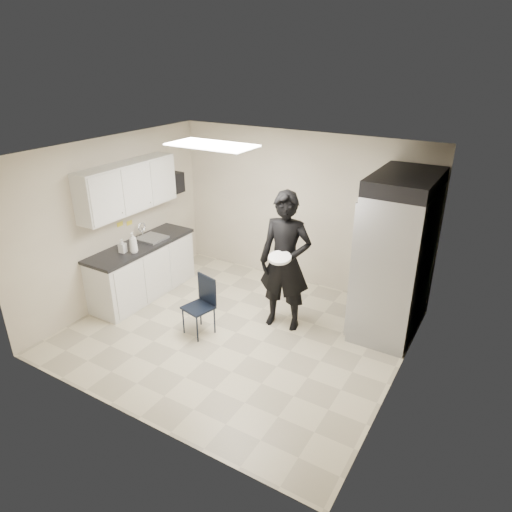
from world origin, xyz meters
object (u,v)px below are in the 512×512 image
Objects in this scene: folding_chair at (198,308)px; man_tuxedo at (285,262)px; commercial_fridge at (395,262)px; lower_counter at (143,271)px.

man_tuxedo is at bearing 55.43° from folding_chair.
folding_chair is at bearing -145.78° from commercial_fridge.
commercial_fridge reaches higher than folding_chair.
lower_counter is 1.57m from folding_chair.
commercial_fridge is 2.52× the size of folding_chair.
lower_counter is 2.53m from man_tuxedo.
folding_chair is at bearing -147.60° from man_tuxedo.
man_tuxedo reaches higher than lower_counter.
lower_counter is 0.93× the size of man_tuxedo.
man_tuxedo reaches higher than folding_chair.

